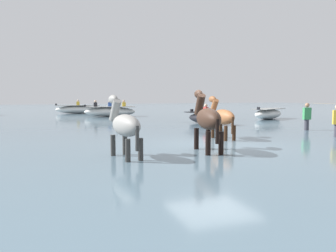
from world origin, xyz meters
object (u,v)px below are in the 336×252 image
(boat_far_offshore, at_px, (78,109))
(channel_buoy, at_px, (117,119))
(horse_flank_dark_bay, at_px, (207,121))
(boat_near_port, at_px, (268,114))
(person_onlooker_left, at_px, (307,120))
(boat_mid_channel, at_px, (110,111))
(boat_far_inshore, at_px, (206,118))
(horse_lead_chestnut, at_px, (222,118))
(horse_trailing_grey, at_px, (125,127))

(boat_far_offshore, distance_m, channel_buoy, 11.06)
(horse_flank_dark_bay, relative_size, channel_buoy, 2.70)
(boat_near_port, bearing_deg, person_onlooker_left, -112.87)
(horse_flank_dark_bay, bearing_deg, channel_buoy, 91.67)
(boat_mid_channel, xyz_separation_m, channel_buoy, (-0.62, -5.65, -0.21))
(boat_near_port, distance_m, person_onlooker_left, 7.34)
(boat_mid_channel, bearing_deg, boat_far_inshore, -65.46)
(horse_lead_chestnut, relative_size, boat_far_inshore, 0.63)
(boat_far_inshore, relative_size, person_onlooker_left, 1.90)
(channel_buoy, bearing_deg, horse_lead_chestnut, -76.89)
(channel_buoy, bearing_deg, boat_far_inshore, -31.65)
(horse_lead_chestnut, height_order, boat_near_port, horse_lead_chestnut)
(boat_far_inshore, bearing_deg, horse_flank_dark_bay, -115.94)
(boat_mid_channel, height_order, boat_far_inshore, boat_mid_channel)
(horse_lead_chestnut, bearing_deg, horse_trailing_grey, -148.87)
(horse_flank_dark_bay, height_order, person_onlooker_left, horse_flank_dark_bay)
(boat_near_port, xyz_separation_m, boat_mid_channel, (-9.46, 6.28, 0.03))
(boat_near_port, bearing_deg, horse_flank_dark_bay, -132.62)
(horse_flank_dark_bay, xyz_separation_m, person_onlooker_left, (6.90, 3.84, -0.40))
(horse_lead_chestnut, xyz_separation_m, boat_mid_channel, (-1.45, 14.55, -0.37))
(horse_lead_chestnut, distance_m, boat_far_offshore, 20.17)
(person_onlooker_left, height_order, channel_buoy, person_onlooker_left)
(horse_lead_chestnut, relative_size, boat_near_port, 0.58)
(boat_mid_channel, distance_m, channel_buoy, 5.69)
(boat_near_port, distance_m, boat_mid_channel, 11.35)
(horse_flank_dark_bay, distance_m, boat_mid_channel, 16.89)
(boat_near_port, bearing_deg, boat_mid_channel, 146.43)
(horse_trailing_grey, distance_m, boat_far_inshore, 10.85)
(horse_trailing_grey, bearing_deg, boat_far_offshore, 87.80)
(horse_flank_dark_bay, distance_m, boat_far_inshore, 9.45)
(horse_flank_dark_bay, xyz_separation_m, boat_far_inshore, (4.13, 8.48, -0.55))
(horse_lead_chestnut, distance_m, boat_near_port, 11.52)
(person_onlooker_left, xyz_separation_m, channel_buoy, (-7.23, 7.40, -0.29))
(horse_trailing_grey, distance_m, boat_far_offshore, 22.41)
(horse_flank_dark_bay, height_order, channel_buoy, horse_flank_dark_bay)
(horse_flank_dark_bay, bearing_deg, horse_lead_chestnut, 53.09)
(boat_far_offshore, xyz_separation_m, person_onlooker_left, (8.43, -18.39, 0.10))
(boat_far_offshore, bearing_deg, boat_far_inshore, -67.62)
(person_onlooker_left, bearing_deg, channel_buoy, 134.35)
(boat_near_port, bearing_deg, boat_far_inshore, -159.39)
(boat_near_port, relative_size, boat_far_inshore, 1.08)
(boat_far_inshore, bearing_deg, person_onlooker_left, -59.17)
(horse_lead_chestnut, relative_size, horse_trailing_grey, 0.98)
(boat_mid_channel, relative_size, boat_far_offshore, 0.97)
(channel_buoy, bearing_deg, person_onlooker_left, -45.65)
(horse_trailing_grey, height_order, horse_flank_dark_bay, horse_flank_dark_bay)
(horse_flank_dark_bay, xyz_separation_m, channel_buoy, (-0.33, 11.23, -0.69))
(boat_far_inshore, bearing_deg, horse_lead_chestnut, -111.14)
(horse_lead_chestnut, height_order, boat_far_offshore, horse_lead_chestnut)
(boat_far_offshore, distance_m, person_onlooker_left, 20.23)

